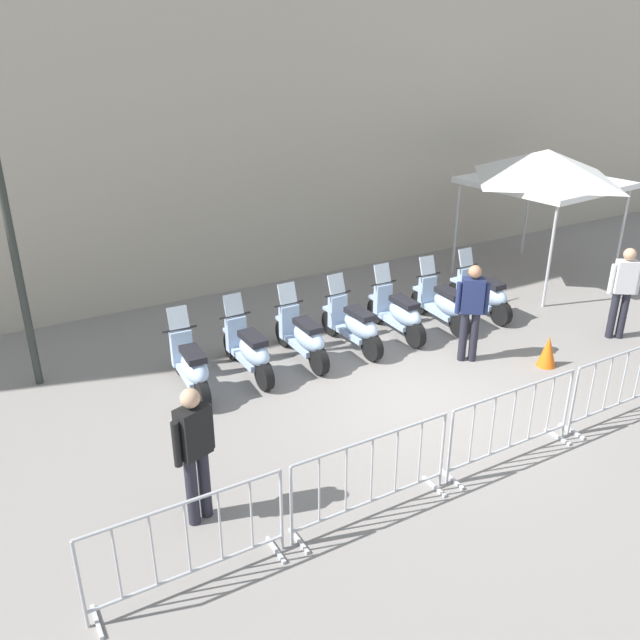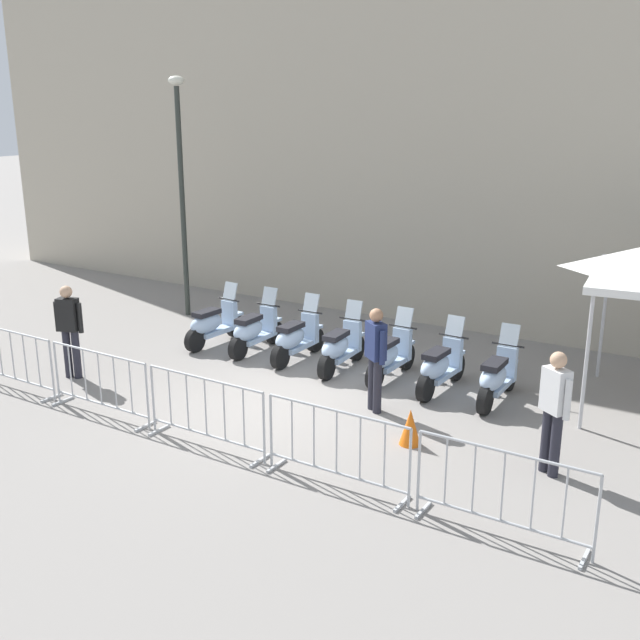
{
  "view_description": "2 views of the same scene",
  "coord_description": "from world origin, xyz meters",
  "px_view_note": "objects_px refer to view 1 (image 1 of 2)",
  "views": [
    {
      "loc": [
        -6.47,
        -6.21,
        5.2
      ],
      "look_at": [
        -0.63,
        1.82,
        0.83
      ],
      "focal_mm": 36.68,
      "sensor_mm": 36.0,
      "label": 1
    },
    {
      "loc": [
        5.55,
        -9.94,
        4.73
      ],
      "look_at": [
        -0.13,
        1.83,
        0.98
      ],
      "focal_mm": 41.15,
      "sensor_mm": 36.0,
      "label": 2
    }
  ],
  "objects_px": {
    "motorcycle_4": "(398,313)",
    "officer_near_row_end": "(195,448)",
    "barrier_segment_0": "(188,545)",
    "traffic_cone": "(548,351)",
    "motorcycle_2": "(303,337)",
    "motorcycle_5": "(443,304)",
    "barrier_segment_2": "(512,425)",
    "motorcycle_0": "(191,366)",
    "motorcycle_6": "(482,294)",
    "barrier_segment_3": "(623,384)",
    "motorcycle_1": "(249,350)",
    "officer_by_barriers": "(471,308)",
    "barrier_segment_1": "(372,477)",
    "canopy_tent": "(546,168)",
    "motorcycle_3": "(354,325)"
  },
  "relations": [
    {
      "from": "motorcycle_4",
      "to": "officer_near_row_end",
      "type": "relative_size",
      "value": 1.0
    },
    {
      "from": "barrier_segment_0",
      "to": "traffic_cone",
      "type": "xyz_separation_m",
      "value": [
        7.02,
        0.88,
        -0.25
      ]
    },
    {
      "from": "motorcycle_2",
      "to": "barrier_segment_0",
      "type": "height_order",
      "value": "motorcycle_2"
    },
    {
      "from": "motorcycle_5",
      "to": "barrier_segment_2",
      "type": "relative_size",
      "value": 0.82
    },
    {
      "from": "motorcycle_0",
      "to": "officer_near_row_end",
      "type": "height_order",
      "value": "officer_near_row_end"
    },
    {
      "from": "motorcycle_4",
      "to": "motorcycle_6",
      "type": "relative_size",
      "value": 1.0
    },
    {
      "from": "barrier_segment_2",
      "to": "motorcycle_2",
      "type": "bearing_deg",
      "value": 98.52
    },
    {
      "from": "motorcycle_0",
      "to": "barrier_segment_3",
      "type": "bearing_deg",
      "value": -41.96
    },
    {
      "from": "motorcycle_1",
      "to": "officer_near_row_end",
      "type": "xyz_separation_m",
      "value": [
        -2.25,
        -2.7,
        0.53
      ]
    },
    {
      "from": "motorcycle_6",
      "to": "officer_by_barriers",
      "type": "bearing_deg",
      "value": -145.23
    },
    {
      "from": "motorcycle_2",
      "to": "barrier_segment_1",
      "type": "bearing_deg",
      "value": -113.37
    },
    {
      "from": "motorcycle_1",
      "to": "officer_near_row_end",
      "type": "distance_m",
      "value": 3.55
    },
    {
      "from": "canopy_tent",
      "to": "barrier_segment_2",
      "type": "bearing_deg",
      "value": -144.81
    },
    {
      "from": "motorcycle_2",
      "to": "motorcycle_5",
      "type": "height_order",
      "value": "same"
    },
    {
      "from": "motorcycle_0",
      "to": "barrier_segment_0",
      "type": "relative_size",
      "value": 0.82
    },
    {
      "from": "motorcycle_3",
      "to": "motorcycle_4",
      "type": "bearing_deg",
      "value": -3.41
    },
    {
      "from": "motorcycle_2",
      "to": "traffic_cone",
      "type": "relative_size",
      "value": 3.14
    },
    {
      "from": "motorcycle_1",
      "to": "barrier_segment_1",
      "type": "height_order",
      "value": "motorcycle_1"
    },
    {
      "from": "motorcycle_3",
      "to": "motorcycle_5",
      "type": "bearing_deg",
      "value": -6.44
    },
    {
      "from": "motorcycle_4",
      "to": "officer_by_barriers",
      "type": "distance_m",
      "value": 1.57
    },
    {
      "from": "motorcycle_4",
      "to": "canopy_tent",
      "type": "distance_m",
      "value": 5.15
    },
    {
      "from": "officer_near_row_end",
      "to": "traffic_cone",
      "type": "relative_size",
      "value": 3.15
    },
    {
      "from": "motorcycle_6",
      "to": "officer_near_row_end",
      "type": "bearing_deg",
      "value": -163.55
    },
    {
      "from": "barrier_segment_0",
      "to": "officer_near_row_end",
      "type": "height_order",
      "value": "officer_near_row_end"
    },
    {
      "from": "motorcycle_3",
      "to": "officer_by_barriers",
      "type": "height_order",
      "value": "officer_by_barriers"
    },
    {
      "from": "motorcycle_0",
      "to": "officer_by_barriers",
      "type": "distance_m",
      "value": 4.7
    },
    {
      "from": "barrier_segment_2",
      "to": "barrier_segment_1",
      "type": "bearing_deg",
      "value": 173.82
    },
    {
      "from": "barrier_segment_3",
      "to": "traffic_cone",
      "type": "height_order",
      "value": "barrier_segment_3"
    },
    {
      "from": "motorcycle_4",
      "to": "traffic_cone",
      "type": "relative_size",
      "value": 3.14
    },
    {
      "from": "motorcycle_2",
      "to": "traffic_cone",
      "type": "xyz_separation_m",
      "value": [
        3.24,
        -2.58,
        -0.18
      ]
    },
    {
      "from": "motorcycle_5",
      "to": "barrier_segment_3",
      "type": "height_order",
      "value": "motorcycle_5"
    },
    {
      "from": "traffic_cone",
      "to": "motorcycle_6",
      "type": "bearing_deg",
      "value": 70.07
    },
    {
      "from": "barrier_segment_0",
      "to": "motorcycle_4",
      "type": "bearing_deg",
      "value": 29.46
    },
    {
      "from": "motorcycle_1",
      "to": "motorcycle_2",
      "type": "xyz_separation_m",
      "value": [
        1.0,
        -0.1,
        0.0
      ]
    },
    {
      "from": "motorcycle_2",
      "to": "motorcycle_3",
      "type": "xyz_separation_m",
      "value": [
        1.0,
        -0.13,
        0.0
      ]
    },
    {
      "from": "motorcycle_6",
      "to": "motorcycle_3",
      "type": "bearing_deg",
      "value": 173.82
    },
    {
      "from": "motorcycle_4",
      "to": "barrier_segment_0",
      "type": "distance_m",
      "value": 6.65
    },
    {
      "from": "barrier_segment_1",
      "to": "barrier_segment_2",
      "type": "height_order",
      "value": "same"
    },
    {
      "from": "motorcycle_6",
      "to": "motorcycle_0",
      "type": "bearing_deg",
      "value": 174.36
    },
    {
      "from": "motorcycle_0",
      "to": "traffic_cone",
      "type": "distance_m",
      "value": 5.92
    },
    {
      "from": "motorcycle_5",
      "to": "officer_near_row_end",
      "type": "relative_size",
      "value": 1.0
    },
    {
      "from": "motorcycle_6",
      "to": "barrier_segment_1",
      "type": "xyz_separation_m",
      "value": [
        -5.61,
        -3.24,
        0.07
      ]
    },
    {
      "from": "barrier_segment_2",
      "to": "barrier_segment_3",
      "type": "bearing_deg",
      "value": -6.18
    },
    {
      "from": "motorcycle_1",
      "to": "motorcycle_0",
      "type": "bearing_deg",
      "value": 177.73
    },
    {
      "from": "officer_near_row_end",
      "to": "traffic_cone",
      "type": "bearing_deg",
      "value": 0.13
    },
    {
      "from": "barrier_segment_3",
      "to": "canopy_tent",
      "type": "relative_size",
      "value": 0.72
    },
    {
      "from": "traffic_cone",
      "to": "barrier_segment_0",
      "type": "bearing_deg",
      "value": -172.89
    },
    {
      "from": "motorcycle_2",
      "to": "motorcycle_6",
      "type": "xyz_separation_m",
      "value": [
        4.01,
        -0.45,
        0.0
      ]
    },
    {
      "from": "motorcycle_6",
      "to": "officer_near_row_end",
      "type": "xyz_separation_m",
      "value": [
        -7.26,
        -2.14,
        0.53
      ]
    },
    {
      "from": "motorcycle_2",
      "to": "motorcycle_4",
      "type": "bearing_deg",
      "value": -5.38
    }
  ]
}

